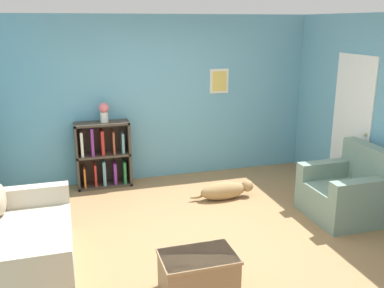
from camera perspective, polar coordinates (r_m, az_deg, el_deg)
name	(u,v)px	position (r m, az deg, el deg)	size (l,w,h in m)	color
ground_plane	(202,237)	(5.24, 1.28, -12.28)	(14.00, 14.00, 0.00)	#997047
wall_back	(159,99)	(6.89, -4.43, 6.06)	(5.60, 0.13, 2.60)	#609EB7
couch	(18,247)	(4.75, -22.21, -12.61)	(0.94, 1.72, 0.84)	#B7AD99
bookshelf	(103,155)	(6.75, -11.75, -1.47)	(0.83, 0.31, 1.02)	#42382D
recliner_chair	(347,192)	(5.97, 20.02, -6.05)	(0.88, 0.93, 0.95)	gray
coffee_table	(198,273)	(4.19, 0.85, -16.78)	(0.71, 0.47, 0.40)	#846647
dog	(225,190)	(6.24, 4.49, -6.17)	(0.96, 0.23, 0.26)	#9E7A4C
vase	(104,111)	(6.57, -11.67, 4.29)	(0.15, 0.15, 0.30)	silver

